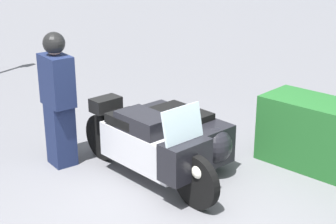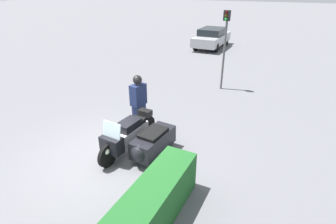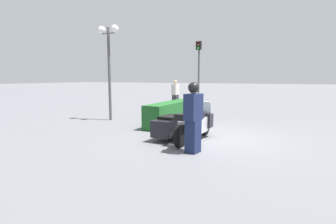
{
  "view_description": "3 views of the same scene",
  "coord_description": "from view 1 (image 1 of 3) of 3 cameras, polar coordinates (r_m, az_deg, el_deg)",
  "views": [
    {
      "loc": [
        3.57,
        -3.7,
        3.02
      ],
      "look_at": [
        -0.35,
        0.45,
        0.97
      ],
      "focal_mm": 55.0,
      "sensor_mm": 36.0,
      "label": 1
    },
    {
      "loc": [
        4.49,
        4.13,
        4.23
      ],
      "look_at": [
        -1.19,
        1.29,
        1.15
      ],
      "focal_mm": 28.0,
      "sensor_mm": 36.0,
      "label": 2
    },
    {
      "loc": [
        -7.96,
        -2.36,
        1.9
      ],
      "look_at": [
        -0.95,
        1.07,
        0.87
      ],
      "focal_mm": 28.0,
      "sensor_mm": 36.0,
      "label": 3
    }
  ],
  "objects": [
    {
      "name": "ground_plane",
      "position": [
        5.96,
        -0.5,
        -10.67
      ],
      "size": [
        160.0,
        160.0,
        0.0
      ],
      "primitive_type": "plane",
      "color": "slate"
    },
    {
      "name": "officer_rider",
      "position": [
        6.83,
        -12.1,
        1.66
      ],
      "size": [
        0.53,
        0.38,
        1.8
      ],
      "rotation": [
        0.0,
        0.0,
        1.4
      ],
      "color": "#192347",
      "rests_on": "ground"
    },
    {
      "name": "police_motorcycle",
      "position": [
        6.59,
        0.15,
        -3.07
      ],
      "size": [
        2.44,
        1.43,
        1.15
      ],
      "rotation": [
        0.0,
        0.0,
        -0.07
      ],
      "color": "black",
      "rests_on": "ground"
    }
  ]
}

